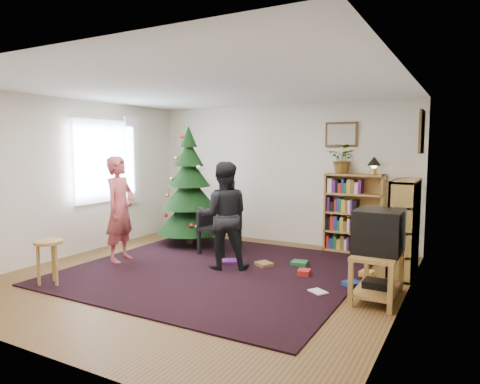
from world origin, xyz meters
The scene contains 23 objects.
floor centered at (0.00, 0.00, 0.00)m, with size 5.00×5.00×0.00m, color brown.
ceiling centered at (0.00, 0.00, 2.50)m, with size 5.00×5.00×0.00m, color white.
wall_back centered at (0.00, 2.50, 1.25)m, with size 5.00×0.02×2.50m, color silver.
wall_front centered at (0.00, -2.50, 1.25)m, with size 5.00×0.02×2.50m, color silver.
wall_left centered at (-2.50, 0.00, 1.25)m, with size 0.02×5.00×2.50m, color silver.
wall_right centered at (2.50, 0.00, 1.25)m, with size 0.02×5.00×2.50m, color silver.
rug centered at (0.00, 0.30, 0.01)m, with size 3.80×3.60×0.02m, color black.
window_pane centered at (-2.47, 0.60, 1.50)m, with size 0.04×1.20×1.40m, color silver.
curtain centered at (-2.43, 1.30, 1.50)m, with size 0.06×0.35×1.60m, color silver.
picture_back centered at (1.15, 2.48, 1.95)m, with size 0.55×0.03×0.42m.
picture_right centered at (2.48, 1.75, 1.95)m, with size 0.03×0.50×0.60m.
christmas_tree centered at (-1.27, 1.47, 0.88)m, with size 1.16×1.16×2.11m.
bookshelf_back centered at (1.43, 2.34, 0.66)m, with size 0.95×0.30×1.30m.
bookshelf_right centered at (2.34, 1.42, 0.66)m, with size 0.30×0.95×1.30m.
tv_stand centered at (2.22, 0.23, 0.32)m, with size 0.47×0.85×0.55m.
crt_tv centered at (2.22, 0.23, 0.79)m, with size 0.52×0.56×0.49m.
armchair centered at (-0.43, 1.22, 0.52)m, with size 0.58×0.58×0.97m.
stool centered at (-1.49, -1.25, 0.45)m, with size 0.35×0.35×0.58m.
person_standing centered at (-1.54, 0.05, 0.80)m, with size 0.59×0.38×1.60m, color #AC4447.
person_by_chair centered at (0.04, 0.44, 0.77)m, with size 0.75×0.58×1.54m, color black.
potted_plant centered at (1.23, 2.34, 1.54)m, with size 0.44×0.38×0.49m, color gray.
table_lamp centered at (1.73, 2.34, 1.50)m, with size 0.22×0.22×0.29m.
floor_clutter centered at (1.15, 0.69, 0.04)m, with size 2.14×1.22×0.08m.
Camera 1 is at (3.12, -4.71, 1.74)m, focal length 32.00 mm.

